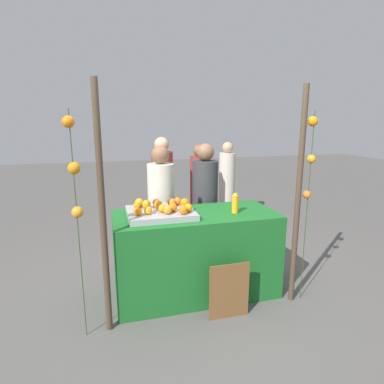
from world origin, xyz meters
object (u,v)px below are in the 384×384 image
at_px(stall_counter, 196,254).
at_px(juice_bottle, 235,204).
at_px(vendor_left, 161,215).
at_px(vendor_right, 205,211).
at_px(orange_0, 173,207).
at_px(chalkboard_sign, 229,291).
at_px(orange_1, 139,202).

relative_size(stall_counter, juice_bottle, 8.18).
bearing_deg(vendor_left, juice_bottle, -44.79).
height_order(stall_counter, vendor_right, vendor_right).
bearing_deg(vendor_right, orange_0, -128.75).
distance_m(orange_0, chalkboard_sign, 0.98).
height_order(orange_1, juice_bottle, juice_bottle).
xyz_separation_m(stall_counter, chalkboard_sign, (0.18, -0.53, -0.18)).
xyz_separation_m(orange_1, vendor_left, (0.30, 0.38, -0.28)).
xyz_separation_m(chalkboard_sign, vendor_left, (-0.44, 1.12, 0.46)).
relative_size(chalkboard_sign, vendor_right, 0.36).
bearing_deg(orange_1, orange_0, -42.95).
height_order(orange_0, vendor_right, vendor_right).
relative_size(chalkboard_sign, vendor_left, 0.36).
distance_m(orange_0, orange_1, 0.41).
relative_size(orange_1, juice_bottle, 0.43).
height_order(stall_counter, orange_0, orange_0).
bearing_deg(stall_counter, orange_1, 159.09).
relative_size(orange_0, juice_bottle, 0.43).
bearing_deg(stall_counter, orange_0, -165.55).
height_order(orange_0, orange_1, orange_0).
bearing_deg(orange_0, juice_bottle, -0.85).
bearing_deg(stall_counter, vendor_right, 64.57).
bearing_deg(stall_counter, juice_bottle, -10.67).
xyz_separation_m(chalkboard_sign, vendor_right, (0.12, 1.16, 0.47)).
distance_m(stall_counter, orange_0, 0.62).
distance_m(stall_counter, orange_1, 0.82).
xyz_separation_m(vendor_left, vendor_right, (0.57, 0.04, 0.01)).
height_order(orange_1, chalkboard_sign, orange_1).
relative_size(orange_0, vendor_right, 0.06).
xyz_separation_m(juice_bottle, vendor_right, (-0.11, 0.71, -0.26)).
height_order(chalkboard_sign, vendor_left, vendor_left).
relative_size(orange_0, chalkboard_sign, 0.16).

